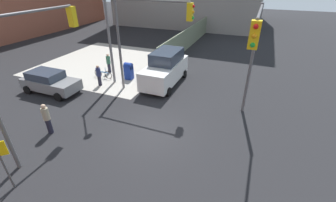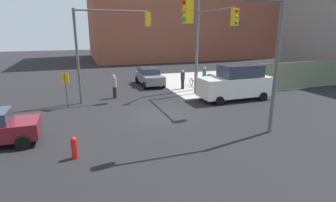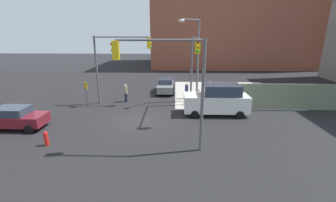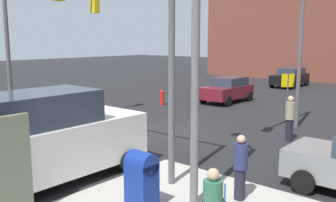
{
  "view_description": "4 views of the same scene",
  "coord_description": "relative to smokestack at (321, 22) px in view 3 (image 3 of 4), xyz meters",
  "views": [
    {
      "loc": [
        -8.94,
        -4.69,
        7.7
      ],
      "look_at": [
        1.59,
        -0.43,
        1.35
      ],
      "focal_mm": 24.0,
      "sensor_mm": 36.0,
      "label": 1
    },
    {
      "loc": [
        -4.66,
        -14.69,
        5.09
      ],
      "look_at": [
        0.61,
        0.25,
        0.79
      ],
      "focal_mm": 28.0,
      "sensor_mm": 36.0,
      "label": 2
    },
    {
      "loc": [
        2.94,
        -16.58,
        6.74
      ],
      "look_at": [
        2.38,
        1.61,
        1.2
      ],
      "focal_mm": 24.0,
      "sensor_mm": 36.0,
      "label": 3
    },
    {
      "loc": [
        12.21,
        10.94,
        4.02
      ],
      "look_at": [
        0.73,
        1.16,
        1.54
      ],
      "focal_mm": 40.0,
      "sensor_mm": 36.0,
      "label": 4
    }
  ],
  "objects": [
    {
      "name": "pedestrian_crossing",
      "position": [
        -26.85,
        -23.5,
        -7.82
      ],
      "size": [
        0.36,
        0.36,
        1.69
      ],
      "rotation": [
        0.0,
        0.0,
        0.56
      ],
      "color": "navy",
      "rests_on": "ground"
    },
    {
      "name": "traffic_signal_se_corner",
      "position": [
        -28.47,
        -34.5,
        -4.09
      ],
      "size": [
        5.07,
        0.36,
        6.5
      ],
      "color": "#59595B",
      "rests_on": "ground"
    },
    {
      "name": "street_lamp_corner",
      "position": [
        -26.12,
        -24.46,
        -4.0
      ],
      "size": [
        2.09,
        1.96,
        8.0
      ],
      "color": "slate",
      "rests_on": "ground"
    },
    {
      "name": "bicycle_leaning_on_fence",
      "position": [
        -25.45,
        -22.8,
        -8.35
      ],
      "size": [
        0.05,
        1.75,
        0.97
      ],
      "color": "black",
      "rests_on": "ground"
    },
    {
      "name": "sedan_maroon",
      "position": [
        -39.6,
        -31.68,
        -7.86
      ],
      "size": [
        3.9,
        2.02,
        1.62
      ],
      "color": "maroon",
      "rests_on": "ground"
    },
    {
      "name": "warning_sign_two_way",
      "position": [
        -36.45,
        -26.37,
        -7.06
      ],
      "size": [
        0.48,
        0.48,
        2.4
      ],
      "color": "#4C4C4C",
      "rests_on": "ground"
    },
    {
      "name": "smokestack",
      "position": [
        0.0,
        0.0,
        0.0
      ],
      "size": [
        1.8,
        1.8,
        17.39
      ],
      "primitive_type": "cylinder",
      "color": "brown",
      "rests_on": "ground"
    },
    {
      "name": "pedestrian_waiting",
      "position": [
        -24.25,
        -22.6,
        -7.79
      ],
      "size": [
        0.36,
        0.36,
        1.74
      ],
      "rotation": [
        0.0,
        0.0,
        0.9
      ],
      "color": "#2D664C",
      "rests_on": "ground"
    },
    {
      "name": "ground_plane",
      "position": [
        -31.05,
        -30.0,
        -8.7
      ],
      "size": [
        120.0,
        120.0,
        0.0
      ],
      "primitive_type": "plane",
      "color": "black"
    },
    {
      "name": "building_warehouse_north",
      "position": [
        -16.58,
        4.0,
        0.58
      ],
      "size": [
        32.0,
        18.0,
        18.55
      ],
      "color": "#93513D",
      "rests_on": "ground"
    },
    {
      "name": "traffic_signal_nw_corner",
      "position": [
        -33.49,
        -25.5,
        -4.07
      ],
      "size": [
        5.41,
        0.36,
        6.5
      ],
      "color": "#59595B",
      "rests_on": "ground"
    },
    {
      "name": "traffic_signal_ne_corner",
      "position": [
        -26.55,
        -27.6,
        -4.06
      ],
      "size": [
        0.36,
        5.5,
        6.5
      ],
      "color": "#59595B",
      "rests_on": "ground"
    },
    {
      "name": "mailbox_blue",
      "position": [
        -24.85,
        -25.0,
        -7.93
      ],
      "size": [
        0.56,
        0.64,
        1.43
      ],
      "color": "navy",
      "rests_on": "ground"
    },
    {
      "name": "pedestrian_walking_north",
      "position": [
        -33.05,
        -24.8,
        -7.74
      ],
      "size": [
        0.36,
        0.36,
        1.83
      ],
      "rotation": [
        0.0,
        0.0,
        0.66
      ],
      "color": "#9E937A",
      "rests_on": "ground"
    },
    {
      "name": "fire_hydrant",
      "position": [
        -36.05,
        -34.2,
        -8.21
      ],
      "size": [
        0.26,
        0.26,
        0.94
      ],
      "color": "red",
      "rests_on": "ground"
    },
    {
      "name": "sidewalk_corner",
      "position": [
        -22.05,
        -21.0,
        -8.69
      ],
      "size": [
        12.0,
        12.0,
        0.01
      ],
      "primitive_type": "cube",
      "color": "#ADA89E",
      "rests_on": "ground"
    },
    {
      "name": "coupe_gray",
      "position": [
        -29.19,
        -20.85,
        -7.85
      ],
      "size": [
        2.02,
        4.36,
        1.62
      ],
      "color": "slate",
      "rests_on": "ground"
    },
    {
      "name": "van_white_delivery",
      "position": [
        -24.5,
        -28.2,
        -7.42
      ],
      "size": [
        5.4,
        2.32,
        2.62
      ],
      "color": "white",
      "rests_on": "ground"
    }
  ]
}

